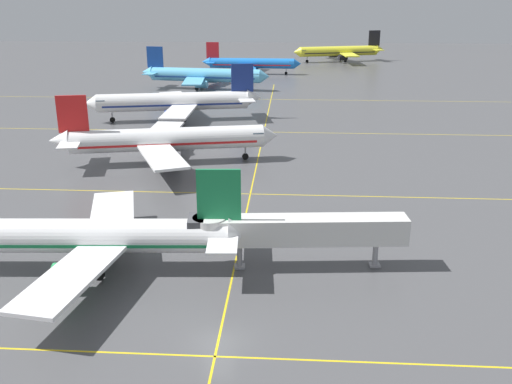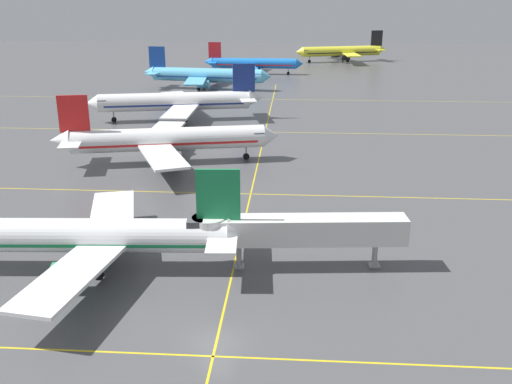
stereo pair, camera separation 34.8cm
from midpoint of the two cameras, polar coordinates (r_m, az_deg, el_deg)
ground_plane at (r=47.62m, az=-3.77°, el=-14.75°), size 600.00×600.00×0.00m
airliner_front_gate at (r=59.51m, az=-16.26°, el=-4.25°), size 34.33×29.57×10.67m
airliner_second_row at (r=94.86m, az=-8.94°, el=5.23°), size 37.14×31.54×11.62m
airliner_third_row at (r=127.86m, az=-7.84°, el=8.97°), size 38.75×32.91×12.12m
airliner_far_left_stand at (r=170.38m, az=-5.01°, el=11.61°), size 38.76×33.17×12.05m
airliner_far_right_stand at (r=202.69m, az=-0.28°, el=12.78°), size 34.76×30.05×10.83m
airliner_distant_taxiway at (r=243.92m, az=8.69°, el=13.79°), size 38.78×33.13×12.33m
taxiway_markings at (r=97.92m, az=0.43°, el=3.51°), size 153.90×167.15×0.01m
jet_bridge at (r=57.41m, az=2.88°, el=-3.88°), size 22.22×4.78×5.58m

